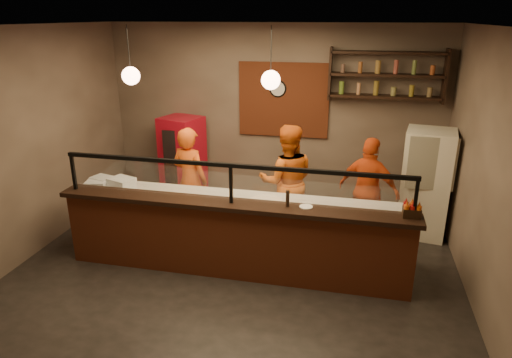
% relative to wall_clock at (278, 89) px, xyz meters
% --- Properties ---
extents(floor, '(6.00, 6.00, 0.00)m').
position_rel_wall_clock_xyz_m(floor, '(-0.10, -2.46, -2.10)').
color(floor, black).
rests_on(floor, ground).
extents(ceiling, '(6.00, 6.00, 0.00)m').
position_rel_wall_clock_xyz_m(ceiling, '(-0.10, -2.46, 1.10)').
color(ceiling, '#352E29').
rests_on(ceiling, wall_back).
extents(wall_back, '(6.00, 0.00, 6.00)m').
position_rel_wall_clock_xyz_m(wall_back, '(-0.10, 0.04, -0.50)').
color(wall_back, '#796659').
rests_on(wall_back, floor).
extents(wall_left, '(0.00, 5.00, 5.00)m').
position_rel_wall_clock_xyz_m(wall_left, '(-3.10, -2.46, -0.50)').
color(wall_left, '#796659').
rests_on(wall_left, floor).
extents(wall_right, '(0.00, 5.00, 5.00)m').
position_rel_wall_clock_xyz_m(wall_right, '(2.90, -2.46, -0.50)').
color(wall_right, '#796659').
rests_on(wall_right, floor).
extents(wall_front, '(6.00, 0.00, 6.00)m').
position_rel_wall_clock_xyz_m(wall_front, '(-0.10, -4.96, -0.50)').
color(wall_front, '#796659').
rests_on(wall_front, floor).
extents(brick_patch, '(1.60, 0.04, 1.30)m').
position_rel_wall_clock_xyz_m(brick_patch, '(0.10, 0.01, -0.20)').
color(brick_patch, brown).
rests_on(brick_patch, wall_back).
extents(service_counter, '(4.60, 0.25, 1.00)m').
position_rel_wall_clock_xyz_m(service_counter, '(-0.10, -2.76, -1.60)').
color(service_counter, brown).
rests_on(service_counter, floor).
extents(counter_ledge, '(4.70, 0.37, 0.06)m').
position_rel_wall_clock_xyz_m(counter_ledge, '(-0.10, -2.76, -1.07)').
color(counter_ledge, black).
rests_on(counter_ledge, service_counter).
extents(worktop_cabinet, '(4.60, 0.75, 0.85)m').
position_rel_wall_clock_xyz_m(worktop_cabinet, '(-0.10, -2.26, -1.68)').
color(worktop_cabinet, gray).
rests_on(worktop_cabinet, floor).
extents(worktop, '(4.60, 0.75, 0.05)m').
position_rel_wall_clock_xyz_m(worktop, '(-0.10, -2.26, -1.23)').
color(worktop, beige).
rests_on(worktop, worktop_cabinet).
extents(sneeze_guard, '(4.50, 0.05, 0.52)m').
position_rel_wall_clock_xyz_m(sneeze_guard, '(-0.10, -2.76, -0.73)').
color(sneeze_guard, white).
rests_on(sneeze_guard, counter_ledge).
extents(wall_shelving, '(1.84, 0.28, 0.85)m').
position_rel_wall_clock_xyz_m(wall_shelving, '(1.80, -0.14, 0.30)').
color(wall_shelving, black).
rests_on(wall_shelving, wall_back).
extents(wall_clock, '(0.30, 0.04, 0.30)m').
position_rel_wall_clock_xyz_m(wall_clock, '(0.00, 0.00, 0.00)').
color(wall_clock, black).
rests_on(wall_clock, wall_back).
extents(pendant_left, '(0.24, 0.24, 0.77)m').
position_rel_wall_clock_xyz_m(pendant_left, '(-1.60, -2.26, 0.45)').
color(pendant_left, black).
rests_on(pendant_left, ceiling).
extents(pendant_right, '(0.24, 0.24, 0.77)m').
position_rel_wall_clock_xyz_m(pendant_right, '(0.30, -2.26, 0.45)').
color(pendant_right, black).
rests_on(pendant_right, ceiling).
extents(cook_left, '(0.72, 0.57, 1.71)m').
position_rel_wall_clock_xyz_m(cook_left, '(-1.12, -1.54, -1.25)').
color(cook_left, '#E15415').
rests_on(cook_left, floor).
extents(cook_mid, '(1.00, 0.85, 1.79)m').
position_rel_wall_clock_xyz_m(cook_mid, '(0.40, -1.39, -1.20)').
color(cook_mid, '#D35A13').
rests_on(cook_mid, floor).
extents(cook_right, '(1.04, 0.75, 1.63)m').
position_rel_wall_clock_xyz_m(cook_right, '(1.64, -1.30, -1.28)').
color(cook_right, '#DD4914').
rests_on(cook_right, floor).
extents(fridge, '(0.80, 0.76, 1.70)m').
position_rel_wall_clock_xyz_m(fridge, '(2.50, -0.89, -1.25)').
color(fridge, '#EEE3C9').
rests_on(fridge, floor).
extents(red_cooler, '(0.83, 0.79, 1.57)m').
position_rel_wall_clock_xyz_m(red_cooler, '(-1.72, -0.31, -1.31)').
color(red_cooler, '#AD0B1E').
rests_on(red_cooler, floor).
extents(pizza_dough, '(0.51, 0.51, 0.01)m').
position_rel_wall_clock_xyz_m(pizza_dough, '(0.24, -2.23, -1.19)').
color(pizza_dough, beige).
rests_on(pizza_dough, worktop).
extents(prep_tub_a, '(0.42, 0.37, 0.17)m').
position_rel_wall_clock_xyz_m(prep_tub_a, '(-1.91, -2.25, -1.11)').
color(prep_tub_a, silver).
rests_on(prep_tub_a, worktop).
extents(prep_tub_b, '(0.35, 0.31, 0.15)m').
position_rel_wall_clock_xyz_m(prep_tub_b, '(-2.25, -2.21, -1.12)').
color(prep_tub_b, silver).
rests_on(prep_tub_b, worktop).
extents(prep_tub_c, '(0.33, 0.28, 0.14)m').
position_rel_wall_clock_xyz_m(prep_tub_c, '(-2.25, -2.38, -1.13)').
color(prep_tub_c, silver).
rests_on(prep_tub_c, worktop).
extents(rolling_pin, '(0.35, 0.18, 0.06)m').
position_rel_wall_clock_xyz_m(rolling_pin, '(-2.12, -2.16, -1.17)').
color(rolling_pin, yellow).
rests_on(rolling_pin, worktop).
extents(condiment_caddy, '(0.21, 0.16, 0.11)m').
position_rel_wall_clock_xyz_m(condiment_caddy, '(2.10, -2.71, -0.98)').
color(condiment_caddy, black).
rests_on(condiment_caddy, counter_ledge).
extents(pepper_mill, '(0.05, 0.05, 0.21)m').
position_rel_wall_clock_xyz_m(pepper_mill, '(0.62, -2.72, -0.93)').
color(pepper_mill, black).
rests_on(pepper_mill, counter_ledge).
extents(small_plate, '(0.17, 0.17, 0.01)m').
position_rel_wall_clock_xyz_m(small_plate, '(0.85, -2.69, -1.03)').
color(small_plate, silver).
rests_on(small_plate, counter_ledge).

